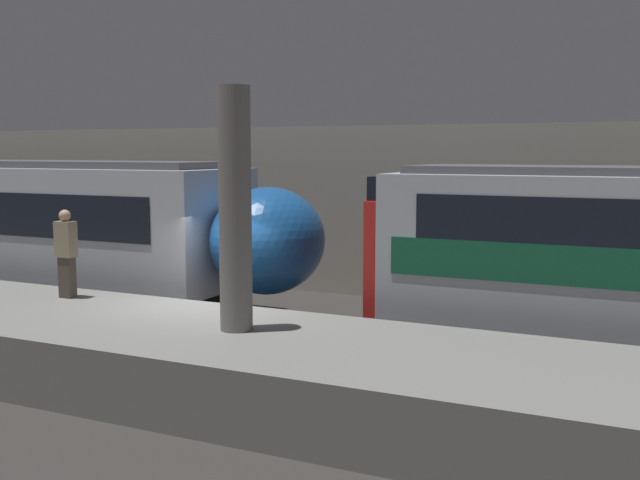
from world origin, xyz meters
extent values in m
plane|color=#33302D|center=(0.00, 0.00, 0.00)|extent=(120.00, 120.00, 0.00)
cube|color=slate|center=(0.00, -1.78, 0.52)|extent=(40.00, 3.56, 1.04)
cube|color=#B2AD9E|center=(0.00, 6.73, 2.25)|extent=(50.00, 0.15, 4.49)
cylinder|color=slate|center=(1.68, -1.66, 2.94)|extent=(0.51, 0.51, 3.80)
ellipsoid|color=#195199|center=(-0.07, 2.49, 1.91)|extent=(2.42, 2.74, 2.32)
sphere|color=#F2EFCC|center=(0.88, 2.49, 1.50)|extent=(0.20, 0.20, 0.20)
cube|color=red|center=(2.87, 2.49, 1.83)|extent=(0.25, 2.92, 2.21)
cube|color=black|center=(2.87, 2.49, 2.94)|extent=(0.25, 2.62, 0.88)
sphere|color=#EA4C42|center=(2.71, 1.82, 1.44)|extent=(0.18, 0.18, 0.18)
sphere|color=#EA4C42|center=(2.71, 3.16, 1.44)|extent=(0.18, 0.18, 0.18)
cube|color=#473D33|center=(-2.62, -0.82, 1.44)|extent=(0.28, 0.20, 0.79)
cube|color=gray|center=(-2.62, -0.82, 2.17)|extent=(0.38, 0.24, 0.68)
sphere|color=tan|center=(-2.62, -0.82, 2.62)|extent=(0.22, 0.22, 0.22)
camera|label=1|loc=(7.82, -11.52, 3.86)|focal=42.00mm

